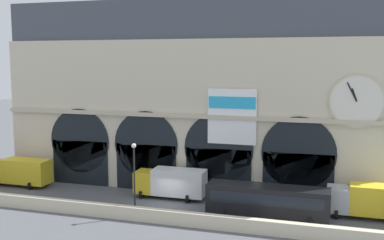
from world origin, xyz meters
TOP-DOWN VIEW (x-y plane):
  - ground_plane at (0.00, 0.00)m, footprint 200.00×200.00m
  - quay_parapet_wall at (0.00, -4.43)m, footprint 90.00×0.70m
  - station_building at (0.04, 7.56)m, footprint 42.79×5.51m
  - box_truck_west at (-18.71, 2.32)m, footprint 7.50×2.91m
  - box_truck_center at (-0.43, 2.86)m, footprint 7.50×2.91m
  - bus_mideast at (10.10, -0.73)m, footprint 11.00×3.25m
  - box_truck_east at (19.07, 2.30)m, footprint 7.50×2.91m
  - street_lamp_quayside at (-1.67, -3.63)m, footprint 0.44×0.44m

SIDE VIEW (x-z plane):
  - ground_plane at x=0.00m, z-range 0.00..0.00m
  - quay_parapet_wall at x=0.00m, z-range 0.00..1.22m
  - box_truck_west at x=-18.71m, z-range 0.14..3.26m
  - box_truck_center at x=-0.43m, z-range 0.14..3.26m
  - box_truck_east at x=19.07m, z-range 0.14..3.26m
  - bus_mideast at x=10.10m, z-range 0.23..3.33m
  - street_lamp_quayside at x=-1.67m, z-range 0.96..7.86m
  - station_building at x=0.04m, z-range -0.31..20.64m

